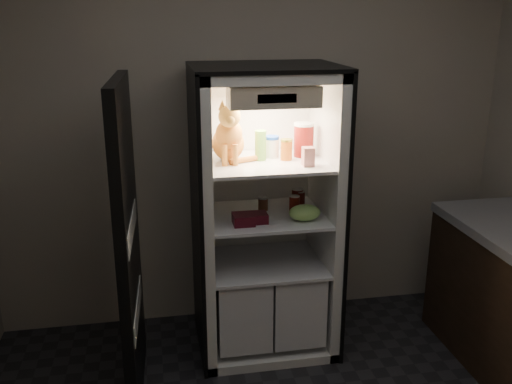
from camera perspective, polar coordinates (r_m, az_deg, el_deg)
The scene contains 16 objects.
room_shell at distance 2.22m, azimuth 7.89°, elevation 2.95°, with size 3.60×3.60×3.60m.
refrigerator at distance 3.75m, azimuth 0.76°, elevation -4.06°, with size 0.90×0.72×1.88m.
fridge_door at distance 3.30m, azimuth -12.63°, elevation -5.35°, with size 0.10×0.87×1.85m.
tabby_cat at distance 3.51m, azimuth -2.74°, elevation 5.46°, with size 0.33×0.38×0.40m.
parmesan_shaker at distance 3.54m, azimuth 0.46°, elevation 4.69°, with size 0.07×0.07×0.19m.
mayo_tub at distance 3.63m, azimuth 1.55°, elevation 4.57°, with size 0.10×0.10×0.14m.
salsa_jar at distance 3.56m, azimuth 3.05°, elevation 4.27°, with size 0.07×0.07×0.13m.
pepper_jar at distance 3.65m, azimuth 4.79°, elevation 5.24°, with size 0.13×0.13×0.22m.
cream_carton at distance 3.43m, azimuth 5.24°, elevation 3.54°, with size 0.07×0.07×0.11m, color beige.
soda_can_a at distance 3.73m, azimuth 4.14°, elevation -0.68°, with size 0.07×0.07×0.14m.
soda_can_b at distance 3.73m, azimuth 4.40°, elevation -0.81°, with size 0.07×0.07×0.12m.
soda_can_c at distance 3.63m, azimuth 3.86°, elevation -1.32°, with size 0.07×0.07×0.12m.
condiment_jar at distance 3.70m, azimuth 0.71°, elevation -1.15°, with size 0.06×0.06×0.09m.
grape_bag at distance 3.53m, azimuth 4.89°, elevation -2.06°, with size 0.20×0.15×0.10m, color #8AC35B.
berry_box_left at distance 3.46m, azimuth -1.26°, elevation -2.75°, with size 0.13×0.13×0.06m, color #540E1B.
berry_box_right at distance 3.50m, azimuth 0.17°, elevation -2.57°, with size 0.12×0.12×0.06m, color #540E1B.
Camera 1 is at (-0.69, -2.03, 2.17)m, focal length 40.00 mm.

